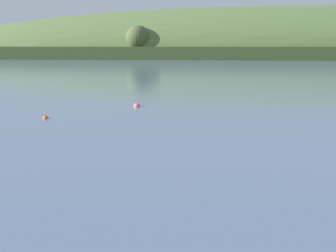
# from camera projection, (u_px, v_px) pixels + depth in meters

# --- Properties ---
(far_shoreline_hill) EXTENTS (497.06, 98.84, 51.19)m
(far_shoreline_hill) POSITION_uv_depth(u_px,v_px,m) (278.00, 57.00, 254.13)
(far_shoreline_hill) COLOR #3C4E24
(far_shoreline_hill) RESTS_ON ground
(mooring_buoy_foreground) EXTENTS (0.69, 0.69, 0.77)m
(mooring_buoy_foreground) POSITION_uv_depth(u_px,v_px,m) (137.00, 106.00, 50.44)
(mooring_buoy_foreground) COLOR #E06675
(mooring_buoy_foreground) RESTS_ON ground
(mooring_buoy_midchannel) EXTENTS (0.48, 0.48, 0.56)m
(mooring_buoy_midchannel) POSITION_uv_depth(u_px,v_px,m) (46.00, 118.00, 42.12)
(mooring_buoy_midchannel) COLOR #EA5B19
(mooring_buoy_midchannel) RESTS_ON ground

